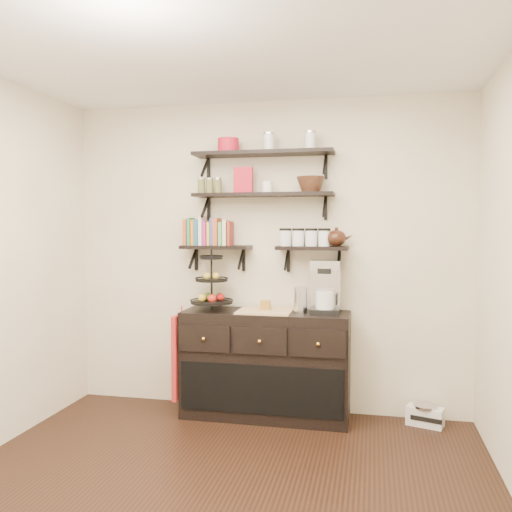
{
  "coord_description": "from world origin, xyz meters",
  "views": [
    {
      "loc": [
        0.92,
        -2.92,
        1.63
      ],
      "look_at": [
        0.04,
        1.15,
        1.39
      ],
      "focal_mm": 38.0,
      "sensor_mm": 36.0,
      "label": 1
    }
  ],
  "objects_px": {
    "radio": "(425,415)",
    "coffee_maker": "(326,288)",
    "sideboard": "(266,364)",
    "fruit_stand": "(212,289)"
  },
  "relations": [
    {
      "from": "radio",
      "to": "coffee_maker",
      "type": "bearing_deg",
      "value": -159.09
    },
    {
      "from": "radio",
      "to": "sideboard",
      "type": "bearing_deg",
      "value": -158.87
    },
    {
      "from": "fruit_stand",
      "to": "radio",
      "type": "height_order",
      "value": "fruit_stand"
    },
    {
      "from": "coffee_maker",
      "to": "radio",
      "type": "bearing_deg",
      "value": 1.51
    },
    {
      "from": "fruit_stand",
      "to": "radio",
      "type": "relative_size",
      "value": 1.68
    },
    {
      "from": "coffee_maker",
      "to": "radio",
      "type": "distance_m",
      "value": 1.31
    },
    {
      "from": "fruit_stand",
      "to": "coffee_maker",
      "type": "xyz_separation_m",
      "value": [
        0.97,
        0.03,
        0.03
      ]
    },
    {
      "from": "sideboard",
      "to": "radio",
      "type": "distance_m",
      "value": 1.36
    },
    {
      "from": "fruit_stand",
      "to": "coffee_maker",
      "type": "bearing_deg",
      "value": 1.54
    },
    {
      "from": "sideboard",
      "to": "radio",
      "type": "bearing_deg",
      "value": 3.08
    }
  ]
}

